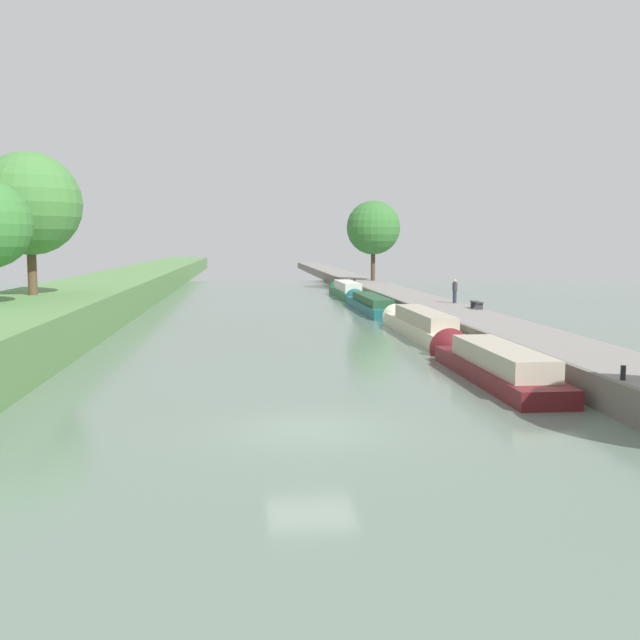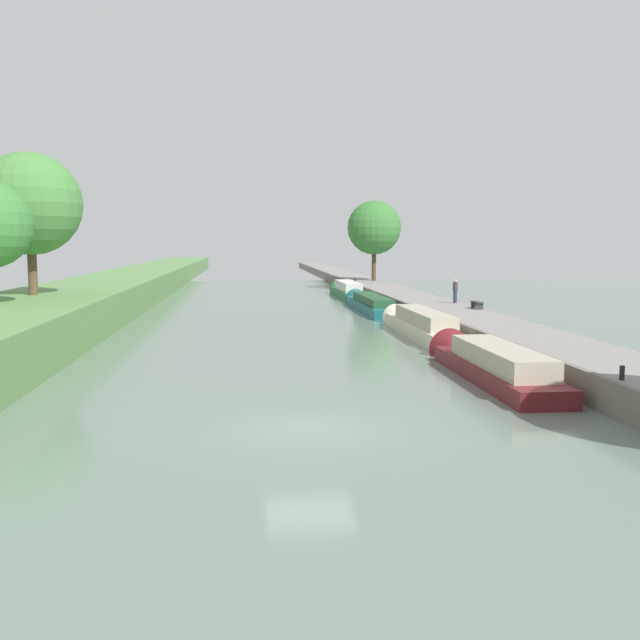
# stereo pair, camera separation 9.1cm
# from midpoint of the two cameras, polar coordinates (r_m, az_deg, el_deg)

# --- Properties ---
(ground_plane) EXTENTS (160.00, 160.00, 0.00)m
(ground_plane) POSITION_cam_midpoint_polar(r_m,az_deg,el_deg) (20.66, -0.71, -8.68)
(ground_plane) COLOR slate
(stone_quay) EXTENTS (0.25, 260.00, 1.12)m
(stone_quay) POSITION_cam_midpoint_polar(r_m,az_deg,el_deg) (23.25, 22.91, -6.07)
(stone_quay) COLOR #6B665B
(stone_quay) RESTS_ON ground_plane
(narrowboat_maroon) EXTENTS (2.05, 11.45, 2.06)m
(narrowboat_maroon) POSITION_cam_midpoint_polar(r_m,az_deg,el_deg) (29.12, 13.28, -3.35)
(narrowboat_maroon) COLOR maroon
(narrowboat_maroon) RESTS_ON ground_plane
(narrowboat_cream) EXTENTS (1.80, 13.19, 2.00)m
(narrowboat_cream) POSITION_cam_midpoint_polar(r_m,az_deg,el_deg) (41.48, 7.92, -0.34)
(narrowboat_cream) COLOR beige
(narrowboat_cream) RESTS_ON ground_plane
(narrowboat_teal) EXTENTS (1.87, 14.82, 1.81)m
(narrowboat_teal) POSITION_cam_midpoint_polar(r_m,az_deg,el_deg) (56.44, 3.96, 1.30)
(narrowboat_teal) COLOR #195B60
(narrowboat_teal) RESTS_ON ground_plane
(narrowboat_green) EXTENTS (1.90, 12.90, 2.09)m
(narrowboat_green) POSITION_cam_midpoint_polar(r_m,az_deg,el_deg) (70.55, 2.13, 2.36)
(narrowboat_green) COLOR #1E6033
(narrowboat_green) RESTS_ON ground_plane
(tree_rightbank_midnear) EXTENTS (5.91, 5.91, 8.78)m
(tree_rightbank_midnear) POSITION_cam_midpoint_polar(r_m,az_deg,el_deg) (80.15, 4.33, 7.28)
(tree_rightbank_midnear) COLOR #4C3828
(tree_rightbank_midnear) RESTS_ON right_towpath
(tree_leftbank_downstream) EXTENTS (5.92, 5.92, 8.24)m
(tree_leftbank_downstream) POSITION_cam_midpoint_polar(r_m,az_deg,el_deg) (45.32, -21.91, 8.50)
(tree_leftbank_downstream) COLOR brown
(tree_leftbank_downstream) RESTS_ON left_grassy_bank
(person_walking) EXTENTS (0.34, 0.34, 1.66)m
(person_walking) POSITION_cam_midpoint_polar(r_m,az_deg,el_deg) (51.12, 10.69, 2.30)
(person_walking) COLOR #282D42
(person_walking) RESTS_ON right_towpath
(mooring_bollard_near) EXTENTS (0.16, 0.16, 0.45)m
(mooring_bollard_near) POSITION_cam_midpoint_polar(r_m,az_deg,el_deg) (24.08, 22.86, -3.87)
(mooring_bollard_near) COLOR black
(mooring_bollard_near) RESTS_ON right_towpath
(mooring_bollard_far) EXTENTS (0.16, 0.16, 0.45)m
(mooring_bollard_far) POSITION_cam_midpoint_polar(r_m,az_deg,el_deg) (76.27, 2.85, 3.15)
(mooring_bollard_far) COLOR black
(mooring_bollard_far) RESTS_ON right_towpath
(park_bench) EXTENTS (0.44, 1.50, 0.47)m
(park_bench) POSITION_cam_midpoint_polar(r_m,az_deg,el_deg) (47.00, 12.35, 1.29)
(park_bench) COLOR #333338
(park_bench) RESTS_ON right_towpath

